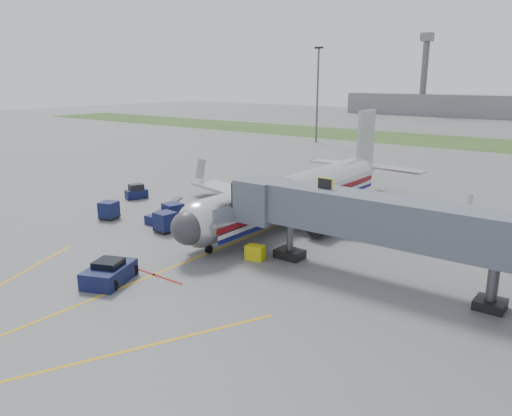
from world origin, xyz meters
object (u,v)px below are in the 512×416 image
Objects in this scene: pushback_tug at (109,273)px; belt_loader at (163,216)px; airliner at (297,193)px; ramp_worker at (272,206)px; baggage_tug at (136,192)px.

belt_loader reaches higher than pushback_tug.
airliner reaches higher than pushback_tug.
pushback_tug is 15.47m from belt_loader.
pushback_tug reaches higher than ramp_worker.
baggage_tug is at bearing 153.79° from belt_loader.
airliner reaches higher than ramp_worker.
airliner is at bearing 42.54° from belt_loader.
baggage_tug is (-18.42, 17.72, 0.09)m from pushback_tug.
ramp_worker is (-1.57, 22.03, 0.13)m from pushback_tug.
ramp_worker is (-3.00, -0.02, -1.83)m from airliner.
pushback_tug is (-1.43, -22.05, -1.96)m from airliner.
belt_loader is (9.85, -4.85, -0.26)m from baggage_tug.
belt_loader is (-8.57, 12.87, -0.17)m from pushback_tug.
baggage_tug is at bearing 136.11° from pushback_tug.
ramp_worker is at bearing 52.60° from belt_loader.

